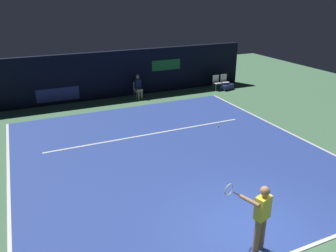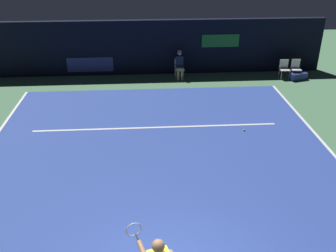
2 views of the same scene
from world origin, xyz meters
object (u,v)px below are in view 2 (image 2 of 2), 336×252
at_px(line_judge_on_chair, 180,64).
at_px(courtside_chair_far, 284,68).
at_px(equipment_bag, 298,76).
at_px(tennis_ball, 244,130).
at_px(courtside_chair_near, 296,68).

distance_m(line_judge_on_chair, courtside_chair_far, 4.97).
bearing_deg(courtside_chair_far, equipment_bag, -23.96).
height_order(courtside_chair_far, tennis_ball, courtside_chair_far).
xyz_separation_m(courtside_chair_far, equipment_bag, (0.62, -0.28, -0.34)).
relative_size(line_judge_on_chair, courtside_chair_near, 1.50).
bearing_deg(equipment_bag, courtside_chair_near, 88.82).
distance_m(courtside_chair_near, courtside_chair_far, 0.55).
xyz_separation_m(courtside_chair_near, tennis_ball, (-3.76, -5.28, -0.46)).
relative_size(line_judge_on_chair, courtside_chair_far, 1.50).
height_order(courtside_chair_near, tennis_ball, courtside_chair_near).
bearing_deg(courtside_chair_near, courtside_chair_far, 179.33).
relative_size(courtside_chair_far, tennis_ball, 12.94).
relative_size(line_judge_on_chair, equipment_bag, 1.57).
distance_m(courtside_chair_near, tennis_ball, 6.50).
distance_m(courtside_chair_near, equipment_bag, 0.44).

